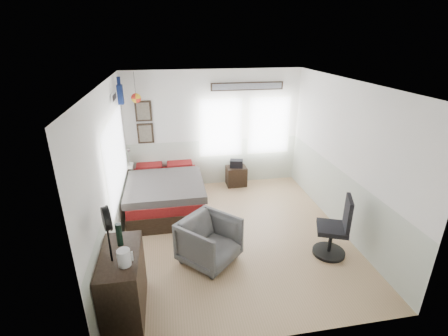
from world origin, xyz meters
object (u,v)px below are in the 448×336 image
Objects in this scene: dresser at (123,283)px; armchair at (209,241)px; bed at (166,193)px; task_chair at (335,232)px; nightstand at (236,176)px.

armchair is (1.21, 0.83, -0.08)m from dresser.
bed is 1.97× the size of task_chair.
bed is 1.86m from nightstand.
nightstand is (2.23, 3.55, -0.22)m from dresser.
bed is at bearing 64.72° from armchair.
bed is 4.46× the size of nightstand.
armchair is 1.75× the size of nightstand.
task_chair is at bearing -71.64° from nightstand.
armchair is (0.66, -1.91, 0.05)m from bed.
task_chair reaches higher than armchair.
nightstand is at bearing 57.83° from dresser.
dresser is 1.22× the size of armchair.
dresser is at bearing -146.47° from task_chair.
bed is 3.41m from task_chair.
nightstand is at bearing 131.59° from task_chair.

